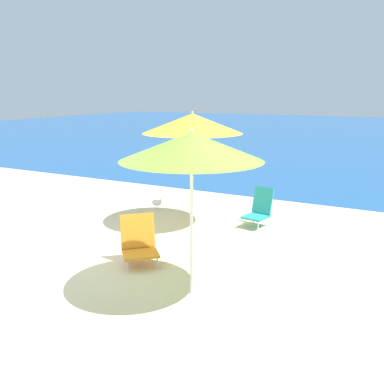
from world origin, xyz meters
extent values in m
plane|color=beige|center=(0.00, 0.00, 0.00)|extent=(60.00, 60.00, 0.00)
cube|color=#1E5699|center=(0.00, 25.26, 0.00)|extent=(60.00, 40.00, 0.01)
cylinder|color=white|center=(2.50, -0.07, 0.87)|extent=(0.04, 0.04, 1.73)
cone|color=#8ECC3D|center=(2.50, -0.07, 1.91)|extent=(1.75, 1.75, 0.34)
sphere|color=white|center=(2.50, -0.07, 2.10)|extent=(0.04, 0.04, 0.04)
cylinder|color=white|center=(1.11, 2.58, 0.89)|extent=(0.04, 0.04, 1.79)
cone|color=yellow|center=(1.11, 2.58, 1.97)|extent=(1.90, 1.90, 0.37)
sphere|color=white|center=(1.11, 2.58, 2.18)|extent=(0.04, 0.04, 0.04)
cylinder|color=silver|center=(1.36, 0.09, 0.09)|extent=(0.02, 0.02, 0.17)
cylinder|color=silver|center=(1.68, 0.40, 0.09)|extent=(0.02, 0.02, 0.17)
cylinder|color=silver|center=(1.09, 0.39, 0.09)|extent=(0.02, 0.02, 0.17)
cylinder|color=silver|center=(1.41, 0.69, 0.09)|extent=(0.02, 0.02, 0.17)
cube|color=orange|center=(1.39, 0.39, 0.19)|extent=(0.70, 0.70, 0.04)
cube|color=orange|center=(1.23, 0.56, 0.47)|extent=(0.47, 0.46, 0.52)
cylinder|color=silver|center=(2.07, 2.82, 0.10)|extent=(0.02, 0.02, 0.19)
cylinder|color=silver|center=(2.41, 2.76, 0.10)|extent=(0.02, 0.02, 0.19)
cylinder|color=silver|center=(2.14, 3.24, 0.10)|extent=(0.02, 0.02, 0.19)
cylinder|color=silver|center=(2.48, 3.18, 0.10)|extent=(0.02, 0.02, 0.19)
cube|color=teal|center=(2.27, 3.00, 0.21)|extent=(0.48, 0.56, 0.04)
cube|color=teal|center=(2.32, 3.24, 0.48)|extent=(0.42, 0.23, 0.51)
cylinder|color=silver|center=(-1.35, 0.10, 0.10)|extent=(0.07, 0.07, 0.20)
cylinder|color=gold|center=(-0.18, 3.24, 0.04)|extent=(0.01, 0.01, 0.07)
cylinder|color=gold|center=(-0.13, 3.24, 0.04)|extent=(0.01, 0.01, 0.07)
ellipsoid|color=white|center=(-0.15, 3.24, 0.14)|extent=(0.26, 0.11, 0.13)
sphere|color=white|center=(-0.05, 3.24, 0.19)|extent=(0.07, 0.07, 0.07)
camera|label=1|loc=(4.89, -4.56, 2.53)|focal=40.00mm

